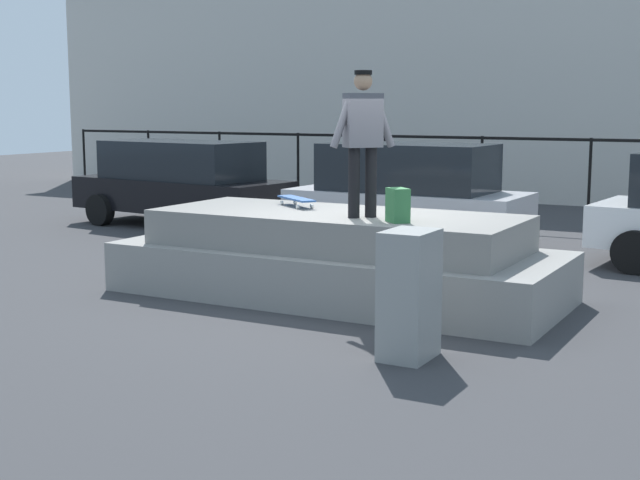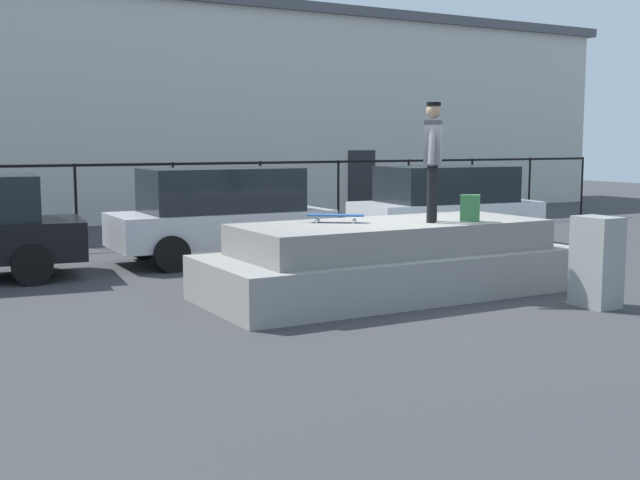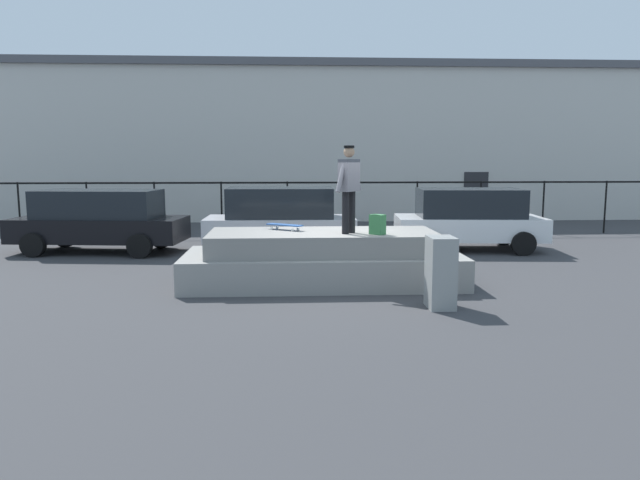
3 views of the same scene
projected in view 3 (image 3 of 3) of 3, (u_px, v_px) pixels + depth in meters
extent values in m
plane|color=#38383A|center=(341.00, 284.00, 12.35)|extent=(60.00, 60.00, 0.00)
cube|color=gray|center=(323.00, 268.00, 12.38)|extent=(5.68, 2.31, 0.64)
cube|color=gray|center=(323.00, 242.00, 12.30)|extent=(4.66, 1.90, 0.44)
cylinder|color=black|center=(345.00, 213.00, 11.86)|extent=(0.14, 0.14, 0.84)
cylinder|color=black|center=(352.00, 212.00, 12.03)|extent=(0.14, 0.14, 0.84)
cube|color=#595960|center=(349.00, 175.00, 11.85)|extent=(0.47, 0.48, 0.64)
cylinder|color=#595960|center=(341.00, 177.00, 11.64)|extent=(0.26, 0.28, 0.61)
cylinder|color=#595960|center=(357.00, 176.00, 12.06)|extent=(0.26, 0.28, 0.61)
sphere|color=tan|center=(349.00, 152.00, 11.78)|extent=(0.22, 0.22, 0.22)
cylinder|color=black|center=(349.00, 147.00, 11.77)|extent=(0.29, 0.29, 0.05)
cube|color=#264C8C|center=(285.00, 225.00, 12.54)|extent=(0.79, 0.65, 0.02)
cylinder|color=silver|center=(292.00, 230.00, 12.32)|extent=(0.06, 0.06, 0.06)
cylinder|color=silver|center=(298.00, 229.00, 12.49)|extent=(0.06, 0.06, 0.06)
cylinder|color=silver|center=(272.00, 228.00, 12.61)|extent=(0.06, 0.06, 0.06)
cylinder|color=silver|center=(277.00, 227.00, 12.78)|extent=(0.06, 0.06, 0.06)
cube|color=#33723F|center=(377.00, 224.00, 11.81)|extent=(0.34, 0.34, 0.40)
cube|color=black|center=(100.00, 229.00, 16.36)|extent=(4.76, 2.24, 0.64)
cube|color=black|center=(98.00, 204.00, 16.27)|extent=(3.37, 1.87, 0.75)
cylinder|color=black|center=(65.00, 236.00, 17.36)|extent=(0.66, 0.29, 0.64)
cylinder|color=black|center=(33.00, 245.00, 15.62)|extent=(0.66, 0.29, 0.64)
cylinder|color=black|center=(162.00, 237.00, 17.20)|extent=(0.66, 0.29, 0.64)
cylinder|color=black|center=(140.00, 246.00, 15.45)|extent=(0.66, 0.29, 0.64)
cube|color=#B7B7BC|center=(280.00, 228.00, 16.61)|extent=(4.16, 1.80, 0.63)
cube|color=black|center=(280.00, 202.00, 16.51)|extent=(2.92, 1.57, 0.82)
cylinder|color=black|center=(238.00, 236.00, 17.48)|extent=(0.64, 0.23, 0.64)
cylinder|color=black|center=(231.00, 244.00, 15.74)|extent=(0.64, 0.23, 0.64)
cylinder|color=black|center=(325.00, 235.00, 17.58)|extent=(0.64, 0.23, 0.64)
cylinder|color=black|center=(328.00, 244.00, 15.83)|extent=(0.64, 0.23, 0.64)
cube|color=white|center=(469.00, 228.00, 16.80)|extent=(4.16, 2.19, 0.63)
cube|color=black|center=(470.00, 203.00, 16.71)|extent=(2.94, 1.87, 0.78)
cylinder|color=black|center=(419.00, 234.00, 17.82)|extent=(0.66, 0.27, 0.64)
cylinder|color=black|center=(429.00, 243.00, 15.93)|extent=(0.66, 0.27, 0.64)
cylinder|color=black|center=(503.00, 234.00, 17.77)|extent=(0.66, 0.27, 0.64)
cylinder|color=black|center=(523.00, 244.00, 15.87)|extent=(0.66, 0.27, 0.64)
cube|color=gray|center=(441.00, 272.00, 10.32)|extent=(0.44, 0.60, 1.25)
cylinder|color=black|center=(19.00, 210.00, 19.43)|extent=(0.06, 0.06, 1.80)
cylinder|color=black|center=(88.00, 209.00, 19.55)|extent=(0.06, 0.06, 1.80)
cylinder|color=black|center=(155.00, 209.00, 19.66)|extent=(0.06, 0.06, 1.80)
cylinder|color=black|center=(222.00, 209.00, 19.78)|extent=(0.06, 0.06, 1.80)
cylinder|color=black|center=(287.00, 209.00, 19.90)|extent=(0.06, 0.06, 1.80)
cylinder|color=black|center=(353.00, 208.00, 20.02)|extent=(0.06, 0.06, 1.80)
cylinder|color=black|center=(417.00, 208.00, 20.14)|extent=(0.06, 0.06, 1.80)
cylinder|color=black|center=(480.00, 208.00, 20.26)|extent=(0.06, 0.06, 1.80)
cylinder|color=black|center=(543.00, 207.00, 20.38)|extent=(0.06, 0.06, 1.80)
cylinder|color=black|center=(605.00, 207.00, 20.50)|extent=(0.06, 0.06, 1.80)
cube|color=black|center=(320.00, 183.00, 19.84)|extent=(24.00, 0.04, 0.06)
cube|color=beige|center=(311.00, 146.00, 26.86)|extent=(33.10, 6.15, 6.16)
cube|color=#4C4C51|center=(311.00, 73.00, 26.42)|extent=(33.77, 6.45, 0.30)
cube|color=#262628|center=(476.00, 196.00, 24.46)|extent=(1.00, 0.06, 2.00)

